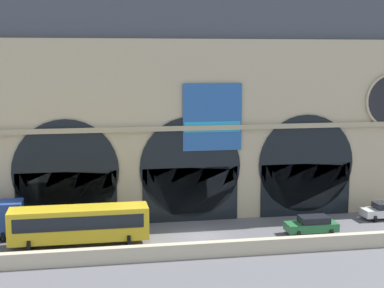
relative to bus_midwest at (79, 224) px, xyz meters
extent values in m
plane|color=slate|center=(10.00, 0.35, -1.78)|extent=(200.00, 200.00, 0.00)
cube|color=beige|center=(10.00, -4.55, -1.20)|extent=(90.00, 0.70, 1.17)
cube|color=#BCAD8C|center=(10.00, 7.38, 6.51)|extent=(46.66, 4.07, 16.59)
cube|color=#424751|center=(10.00, 7.68, 16.95)|extent=(46.66, 3.47, 4.29)
cube|color=black|center=(-1.11, 5.30, 0.73)|extent=(8.82, 0.20, 5.02)
cylinder|color=black|center=(-1.11, 5.30, 3.24)|extent=(9.29, 0.20, 9.29)
cube|color=black|center=(10.00, 5.30, 0.73)|extent=(8.82, 0.20, 5.02)
cylinder|color=black|center=(10.00, 5.30, 3.24)|extent=(9.29, 0.20, 9.29)
cube|color=black|center=(21.11, 5.30, 0.73)|extent=(8.82, 0.20, 5.02)
cylinder|color=black|center=(21.11, 5.30, 3.24)|extent=(9.29, 0.20, 9.29)
cube|color=#2659A5|center=(12.00, 5.18, 7.82)|extent=(5.41, 0.12, 6.08)
cube|color=#26A5D8|center=(12.00, 5.10, 6.95)|extent=(5.20, 0.04, 0.97)
cube|color=tan|center=(10.00, 5.20, 6.88)|extent=(46.66, 0.50, 0.44)
cylinder|color=black|center=(-6.17, 1.99, -1.36)|extent=(0.28, 0.84, 0.84)
cylinder|color=black|center=(-6.17, 4.06, -1.36)|extent=(0.28, 0.84, 0.84)
cube|color=gold|center=(0.00, 0.01, 0.02)|extent=(11.00, 2.50, 2.60)
cube|color=black|center=(0.00, -1.26, 0.37)|extent=(10.12, 0.04, 1.10)
cylinder|color=black|center=(-3.85, -1.12, -1.28)|extent=(0.28, 1.00, 1.00)
cylinder|color=black|center=(-3.85, 1.13, -1.28)|extent=(0.28, 1.00, 1.00)
cylinder|color=black|center=(3.85, -1.12, -1.28)|extent=(0.28, 1.00, 1.00)
cylinder|color=black|center=(3.85, 1.13, -1.28)|extent=(0.28, 1.00, 1.00)
cube|color=#2D7A42|center=(19.46, -0.48, -1.13)|extent=(4.40, 1.80, 0.70)
cube|color=black|center=(19.68, -0.48, -0.51)|extent=(2.46, 1.62, 0.55)
cylinder|color=black|center=(18.01, -1.29, -1.48)|extent=(0.28, 0.60, 0.60)
cylinder|color=black|center=(18.01, 0.33, -1.48)|extent=(0.28, 0.60, 0.60)
cylinder|color=black|center=(20.91, -1.29, -1.48)|extent=(0.28, 0.60, 0.60)
cylinder|color=black|center=(20.91, 0.33, -1.48)|extent=(0.28, 0.60, 0.60)
cylinder|color=black|center=(26.59, 1.96, -1.48)|extent=(0.28, 0.60, 0.60)
cylinder|color=black|center=(26.59, 3.58, -1.48)|extent=(0.28, 0.60, 0.60)
camera|label=1|loc=(0.84, -46.05, 13.29)|focal=54.55mm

